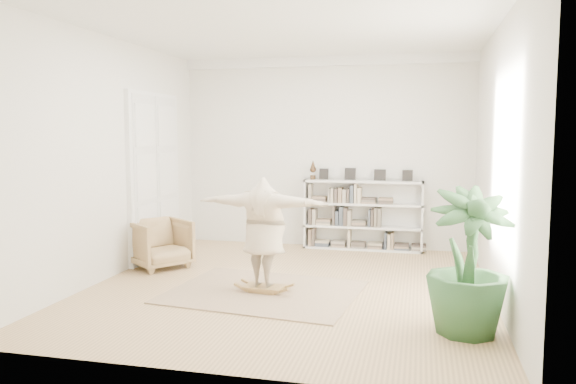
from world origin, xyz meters
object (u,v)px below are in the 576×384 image
(armchair, at_px, (160,244))
(rocker_board, at_px, (264,287))
(person, at_px, (264,229))
(houseplant, at_px, (468,262))
(bookshelf, at_px, (363,216))

(armchair, relative_size, rocker_board, 1.51)
(rocker_board, height_order, person, person)
(rocker_board, height_order, houseplant, houseplant)
(bookshelf, xyz_separation_m, armchair, (-3.04, -2.19, -0.24))
(bookshelf, height_order, houseplant, bookshelf)
(rocker_board, bearing_deg, bookshelf, 78.98)
(armchair, bearing_deg, person, -79.69)
(armchair, distance_m, houseplant, 5.04)
(bookshelf, relative_size, houseplant, 1.38)
(rocker_board, distance_m, person, 0.81)
(armchair, relative_size, person, 0.47)
(armchair, xyz_separation_m, person, (2.03, -1.01, 0.49))
(bookshelf, distance_m, houseplant, 4.49)
(person, bearing_deg, bookshelf, -101.02)
(armchair, distance_m, person, 2.32)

